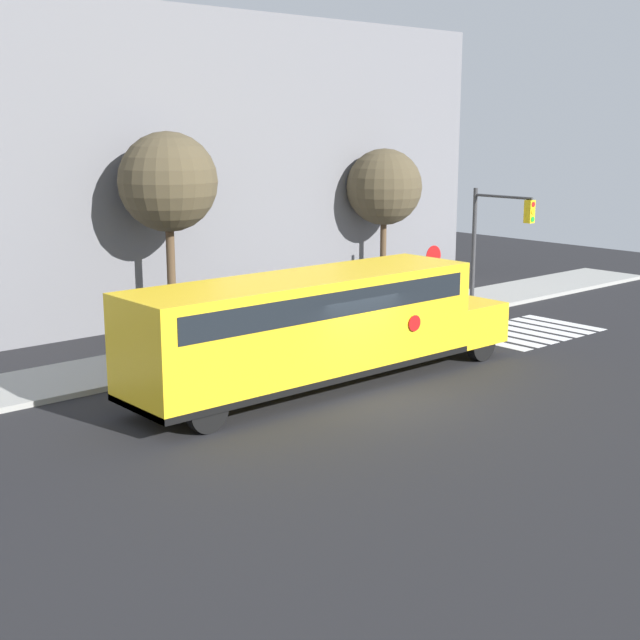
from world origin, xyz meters
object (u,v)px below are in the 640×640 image
(traffic_light, at_px, (494,232))
(tree_near_sidewalk, at_px, (168,183))
(school_bus, at_px, (316,323))
(tree_far_sidewalk, at_px, (384,187))
(stop_sign, at_px, (433,270))

(traffic_light, height_order, tree_near_sidewalk, tree_near_sidewalk)
(school_bus, height_order, tree_far_sidewalk, tree_far_sidewalk)
(traffic_light, bearing_deg, stop_sign, 162.14)
(traffic_light, relative_size, tree_near_sidewalk, 0.69)
(school_bus, height_order, traffic_light, traffic_light)
(traffic_light, distance_m, tree_near_sidewalk, 11.89)
(traffic_light, height_order, tree_far_sidewalk, tree_far_sidewalk)
(tree_far_sidewalk, bearing_deg, traffic_light, -85.09)
(tree_far_sidewalk, bearing_deg, school_bus, -142.47)
(school_bus, bearing_deg, tree_far_sidewalk, 37.53)
(school_bus, xyz_separation_m, tree_far_sidewalk, (10.72, 8.24, 2.64))
(tree_near_sidewalk, bearing_deg, traffic_light, -23.70)
(stop_sign, relative_size, tree_far_sidewalk, 0.45)
(tree_near_sidewalk, xyz_separation_m, tree_far_sidewalk, (10.29, 0.49, -0.62))
(tree_near_sidewalk, bearing_deg, school_bus, -93.15)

